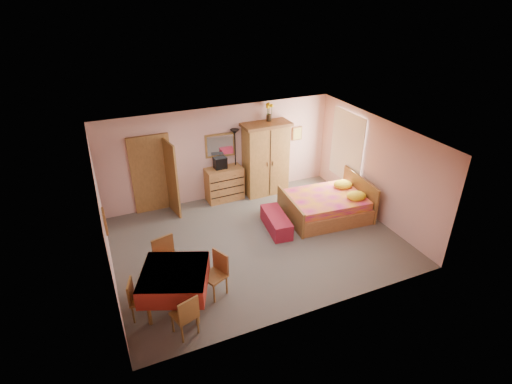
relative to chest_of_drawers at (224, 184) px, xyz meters
name	(u,v)px	position (x,y,z in m)	size (l,w,h in m)	color
floor	(257,241)	(0.01, -2.26, -0.48)	(6.50, 6.50, 0.00)	#645E58
ceiling	(257,137)	(0.01, -2.26, 2.12)	(6.50, 6.50, 0.00)	brown
wall_back	(221,153)	(0.01, 0.24, 0.82)	(6.50, 0.10, 2.60)	#D2A098
wall_front	(315,255)	(0.01, -4.76, 0.82)	(6.50, 0.10, 2.60)	#D2A098
wall_left	(104,224)	(-3.24, -2.26, 0.82)	(0.10, 5.00, 2.60)	#D2A098
wall_right	(376,169)	(3.26, -2.26, 0.82)	(0.10, 5.00, 2.60)	#D2A098
doorway	(152,175)	(-1.89, 0.21, 0.55)	(1.06, 0.12, 2.15)	#9E6B35
window	(347,147)	(3.22, -1.06, 0.97)	(0.08, 1.40, 1.95)	white
picture_left	(105,221)	(-3.21, -2.86, 1.22)	(0.04, 0.32, 0.42)	orange
picture_back	(297,133)	(2.36, 0.21, 1.07)	(0.30, 0.04, 0.40)	#D8BF59
chest_of_drawers	(224,184)	(0.00, 0.00, 0.00)	(1.01, 0.50, 0.95)	#A96E39
wall_mirror	(220,145)	(0.00, 0.21, 1.07)	(0.84, 0.04, 0.66)	silver
stereo	(220,163)	(-0.07, 0.05, 0.63)	(0.34, 0.25, 0.31)	black
floor_lamp	(236,164)	(0.38, 0.09, 0.51)	(0.25, 0.25, 1.98)	black
wardrobe	(266,159)	(1.23, -0.06, 0.57)	(1.34, 0.69, 2.09)	#B07C3B
sunflower_vase	(269,112)	(1.37, 0.06, 1.87)	(0.20, 0.20, 0.51)	yellow
bed	(326,200)	(2.10, -1.90, 0.01)	(2.08, 1.64, 0.96)	#BA127D
bench	(276,222)	(0.65, -1.98, -0.27)	(0.45, 1.22, 0.41)	maroon
dining_table	(176,289)	(-2.24, -3.65, -0.05)	(1.17, 1.17, 0.86)	maroon
chair_south	(184,314)	(-2.25, -4.32, -0.05)	(0.39, 0.39, 0.86)	olive
chair_north	(169,263)	(-2.19, -2.92, 0.03)	(0.46, 0.46, 1.01)	#B07A3B
chair_west	(141,299)	(-2.86, -3.63, -0.07)	(0.37, 0.37, 0.81)	olive
chair_east	(214,275)	(-1.48, -3.59, -0.02)	(0.41, 0.41, 0.91)	#9E6D35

